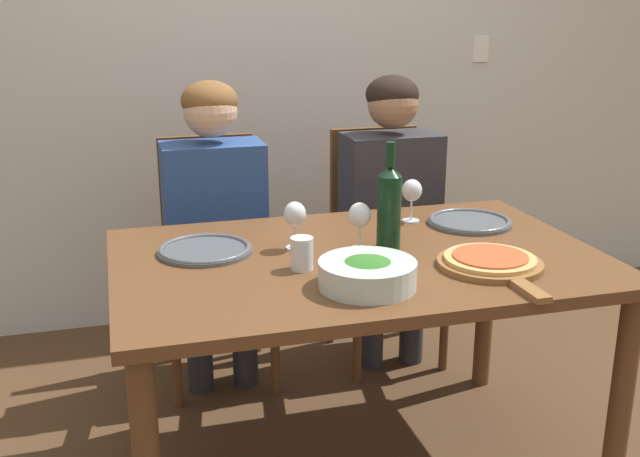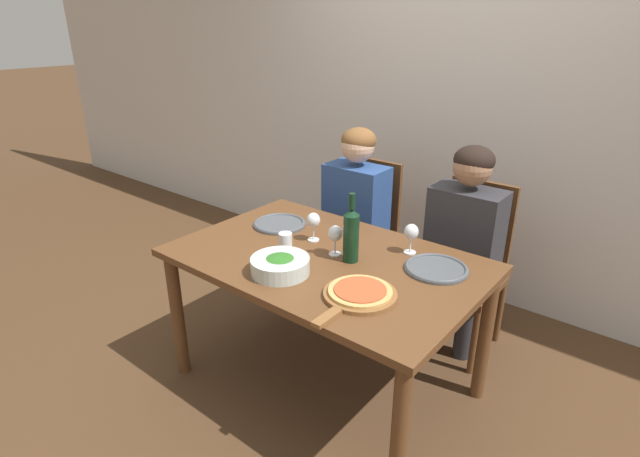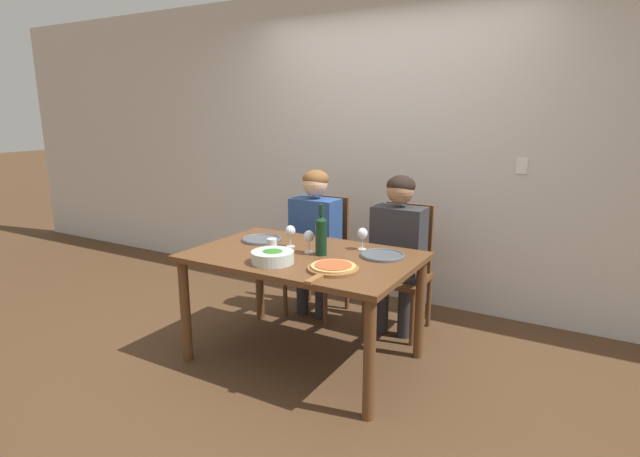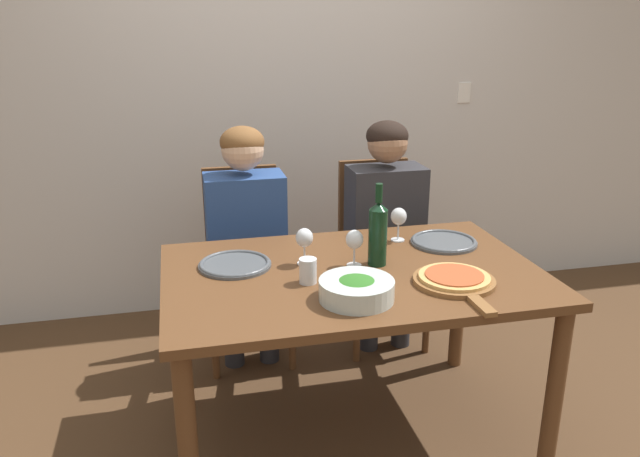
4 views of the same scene
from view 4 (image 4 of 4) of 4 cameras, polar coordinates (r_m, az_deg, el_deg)
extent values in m
plane|color=#4C331E|center=(2.81, 2.75, -18.03)|extent=(40.00, 40.00, 0.00)
cube|color=silver|center=(3.66, -3.17, 13.46)|extent=(10.00, 0.05, 2.70)
cube|color=white|center=(3.99, 13.04, 12.00)|extent=(0.08, 0.01, 0.12)
cube|color=brown|center=(2.45, 3.01, -4.26)|extent=(1.46, 0.95, 0.04)
cylinder|color=brown|center=(2.20, -11.99, -18.93)|extent=(0.07, 0.07, 0.71)
cylinder|color=brown|center=(2.56, 20.66, -13.90)|extent=(0.07, 0.07, 0.71)
cylinder|color=brown|center=(2.90, -12.51, -9.04)|extent=(0.07, 0.07, 0.71)
cylinder|color=brown|center=(3.18, 12.58, -6.45)|extent=(0.07, 0.07, 0.71)
cube|color=brown|center=(3.19, -6.65, -4.79)|extent=(0.42, 0.42, 0.04)
cube|color=brown|center=(3.27, -7.24, 1.11)|extent=(0.38, 0.03, 0.53)
cylinder|color=brown|center=(3.10, -9.61, -10.14)|extent=(0.04, 0.04, 0.40)
cylinder|color=brown|center=(3.14, -2.58, -9.50)|extent=(0.04, 0.04, 0.40)
cylinder|color=brown|center=(3.44, -10.06, -7.14)|extent=(0.04, 0.04, 0.40)
cylinder|color=brown|center=(3.47, -3.76, -6.61)|extent=(0.04, 0.04, 0.40)
cube|color=brown|center=(3.34, 5.68, -3.68)|extent=(0.42, 0.42, 0.04)
cube|color=brown|center=(3.41, 4.79, 1.95)|extent=(0.38, 0.03, 0.53)
cylinder|color=brown|center=(3.21, 3.40, -8.85)|extent=(0.04, 0.04, 0.40)
cylinder|color=brown|center=(3.33, 9.75, -8.04)|extent=(0.04, 0.04, 0.40)
cylinder|color=brown|center=(3.54, 1.65, -6.08)|extent=(0.04, 0.04, 0.40)
cylinder|color=brown|center=(3.65, 7.46, -5.46)|extent=(0.04, 0.04, 0.40)
cylinder|color=#28282D|center=(3.20, -7.96, -8.77)|extent=(0.10, 0.10, 0.44)
cylinder|color=#28282D|center=(3.21, -4.73, -8.49)|extent=(0.10, 0.10, 0.44)
cube|color=navy|center=(3.07, -6.80, 0.01)|extent=(0.38, 0.22, 0.54)
cylinder|color=navy|center=(2.88, -10.08, -4.61)|extent=(0.07, 0.31, 0.14)
cylinder|color=navy|center=(2.92, -2.22, -3.97)|extent=(0.07, 0.31, 0.14)
sphere|color=#DBAD89|center=(2.97, -7.09, 7.16)|extent=(0.20, 0.20, 0.20)
ellipsoid|color=brown|center=(2.97, -7.14, 7.86)|extent=(0.21, 0.21, 0.15)
cylinder|color=#28282D|center=(3.32, 4.53, -7.52)|extent=(0.10, 0.10, 0.44)
cylinder|color=#28282D|center=(3.38, 7.47, -7.17)|extent=(0.10, 0.10, 0.44)
cube|color=#2D2D33|center=(3.22, 5.96, 0.94)|extent=(0.38, 0.22, 0.54)
cylinder|color=#2D2D33|center=(2.99, 3.75, -3.43)|extent=(0.07, 0.31, 0.14)
cylinder|color=#2D2D33|center=(3.13, 10.80, -2.75)|extent=(0.07, 0.31, 0.14)
sphere|color=#9E7051|center=(3.12, 6.20, 7.77)|extent=(0.20, 0.20, 0.20)
ellipsoid|color=black|center=(3.13, 6.16, 8.43)|extent=(0.21, 0.21, 0.15)
cylinder|color=black|center=(2.47, 5.29, -0.81)|extent=(0.07, 0.07, 0.23)
cone|color=black|center=(2.43, 5.38, 2.06)|extent=(0.07, 0.07, 0.03)
cylinder|color=black|center=(2.42, 5.42, 3.25)|extent=(0.03, 0.03, 0.07)
cylinder|color=silver|center=(2.19, 3.36, -5.63)|extent=(0.27, 0.27, 0.07)
ellipsoid|color=#2D6B23|center=(2.19, 3.36, -5.54)|extent=(0.22, 0.22, 0.08)
cylinder|color=#4C5156|center=(2.50, -7.78, -3.32)|extent=(0.29, 0.29, 0.01)
torus|color=#4C5156|center=(2.50, -7.79, -3.19)|extent=(0.28, 0.28, 0.02)
cylinder|color=#4C5156|center=(2.78, 11.25, -1.24)|extent=(0.29, 0.29, 0.01)
torus|color=#4C5156|center=(2.78, 11.26, -1.12)|extent=(0.28, 0.28, 0.02)
cylinder|color=brown|center=(2.38, 12.15, -4.69)|extent=(0.31, 0.31, 0.02)
cube|color=brown|center=(2.20, 14.59, -6.89)|extent=(0.04, 0.14, 0.02)
cylinder|color=tan|center=(2.37, 12.18, -4.35)|extent=(0.27, 0.27, 0.01)
cylinder|color=#AD4C28|center=(2.37, 12.19, -4.18)|extent=(0.22, 0.22, 0.01)
cylinder|color=silver|center=(2.50, -1.42, -3.20)|extent=(0.06, 0.06, 0.01)
cylinder|color=silver|center=(2.49, -1.43, -2.34)|extent=(0.01, 0.01, 0.07)
ellipsoid|color=silver|center=(2.47, -1.44, -0.84)|extent=(0.07, 0.07, 0.08)
ellipsoid|color=maroon|center=(2.47, -1.44, -1.11)|extent=(0.06, 0.06, 0.03)
cylinder|color=silver|center=(2.79, 7.12, -1.04)|extent=(0.06, 0.06, 0.01)
cylinder|color=silver|center=(2.77, 7.15, -0.25)|extent=(0.01, 0.01, 0.07)
ellipsoid|color=silver|center=(2.75, 7.21, 1.11)|extent=(0.07, 0.07, 0.08)
ellipsoid|color=maroon|center=(2.75, 7.20, 0.87)|extent=(0.06, 0.06, 0.03)
cylinder|color=silver|center=(2.49, 3.13, -3.38)|extent=(0.06, 0.06, 0.01)
cylinder|color=silver|center=(2.47, 3.14, -2.51)|extent=(0.01, 0.01, 0.07)
ellipsoid|color=silver|center=(2.45, 3.17, -1.00)|extent=(0.07, 0.07, 0.08)
ellipsoid|color=maroon|center=(2.45, 3.17, -1.27)|extent=(0.06, 0.06, 0.03)
cylinder|color=silver|center=(2.32, -1.11, -3.89)|extent=(0.07, 0.07, 0.10)
camera|label=1|loc=(0.24, -25.38, -37.01)|focal=42.00mm
camera|label=2|loc=(2.02, 65.43, 11.62)|focal=28.00mm
camera|label=3|loc=(2.35, 88.85, -0.32)|focal=28.00mm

